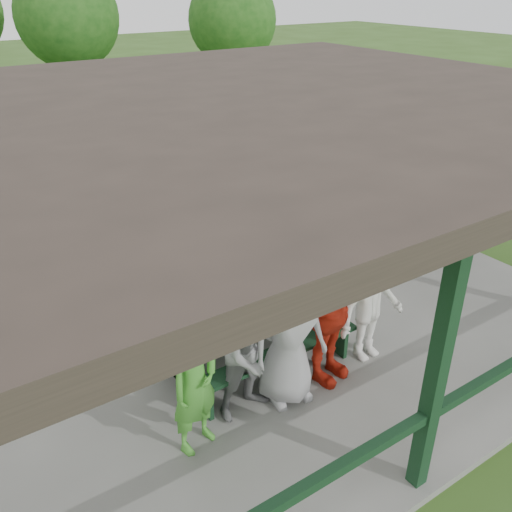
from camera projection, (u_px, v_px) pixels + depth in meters
ground at (226, 317)px, 8.41m from camera, size 90.00×90.00×0.00m
concrete_slab at (226, 314)px, 8.39m from camera, size 10.00×8.00×0.10m
pavilion_structure at (219, 111)px, 6.95m from camera, size 10.60×8.60×3.24m
picnic_table_near at (253, 330)px, 7.12m from camera, size 2.43×1.39×0.75m
picnic_table_far at (193, 266)px, 8.68m from camera, size 2.67×1.39×0.75m
table_setting at (243, 311)px, 6.95m from camera, size 2.53×0.45×0.10m
contestant_green at (194, 383)px, 5.63m from camera, size 0.70×0.57×1.68m
contestant_grey_left at (251, 352)px, 6.12m from camera, size 0.85×0.68×1.66m
contestant_grey_mid at (289, 332)px, 6.26m from camera, size 1.00×0.72×1.90m
contestant_red at (330, 313)px, 6.56m from camera, size 1.23×0.73×1.96m
contestant_white_fedora at (373, 303)px, 7.00m from camera, size 1.09×0.63×1.73m
spectator_lblue at (164, 231)px, 9.16m from camera, size 1.45×0.49×1.55m
spectator_blue at (58, 236)px, 8.79m from camera, size 0.73×0.60×1.70m
spectator_grey at (243, 212)px, 9.89m from camera, size 0.91×0.82×1.55m
pickup_truck at (138, 136)px, 15.30m from camera, size 5.36×4.10×1.35m
farm_trailer at (2, 160)px, 13.57m from camera, size 3.48×1.65×1.21m
tree_mid at (67, 17)px, 17.66m from camera, size 3.33×3.33×5.21m
tree_right at (232, 21)px, 19.17m from camera, size 3.12×3.12×4.88m
tree_far_right at (231, 4)px, 23.35m from camera, size 3.44×3.44×5.38m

